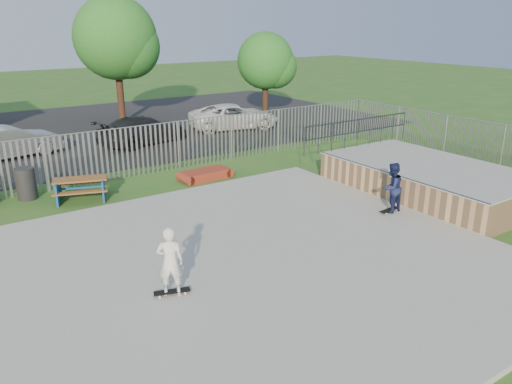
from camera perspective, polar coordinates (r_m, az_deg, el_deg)
ground at (r=12.28m, az=-5.42°, el=-9.74°), size 120.00×120.00×0.00m
concrete_slab at (r=12.24m, az=-5.43°, el=-9.44°), size 15.00×12.00×0.15m
quarter_pipe at (r=18.77m, az=19.04°, el=1.41°), size 5.50×7.05×2.19m
fence at (r=16.11m, az=-10.37°, el=1.00°), size 26.04×16.02×2.00m
picnic_table at (r=18.32m, az=-19.37°, el=0.38°), size 2.15×1.95×0.75m
funbox at (r=19.65m, az=-5.80°, el=1.99°), size 1.81×0.94×0.36m
trash_bin_grey at (r=19.01m, az=-24.80°, el=0.88°), size 0.66×0.66×1.11m
parking_lot at (r=29.54m, az=-23.75°, el=5.88°), size 40.00×18.00×0.02m
car_silver at (r=24.98m, az=-26.37°, el=5.13°), size 4.70×2.53×1.47m
car_dark at (r=25.81m, az=-12.76°, el=6.94°), size 5.12×3.08×1.39m
car_white at (r=28.82m, az=-2.53°, el=8.62°), size 5.49×3.49×1.41m
tree_mid at (r=31.16m, az=-15.76°, el=16.56°), size 4.76×4.76×7.35m
tree_right at (r=31.51m, az=1.08°, el=14.73°), size 3.44×3.44×5.31m
skateboard_a at (r=16.38m, az=15.02°, el=-2.06°), size 0.82×0.28×0.08m
skateboard_b at (r=11.41m, az=-9.57°, el=-11.26°), size 0.82×0.44×0.08m
skater_navy at (r=16.13m, az=15.25°, el=0.47°), size 0.83×0.68×1.60m
skater_white at (r=11.05m, az=-9.79°, el=-7.83°), size 0.70×0.62×1.60m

